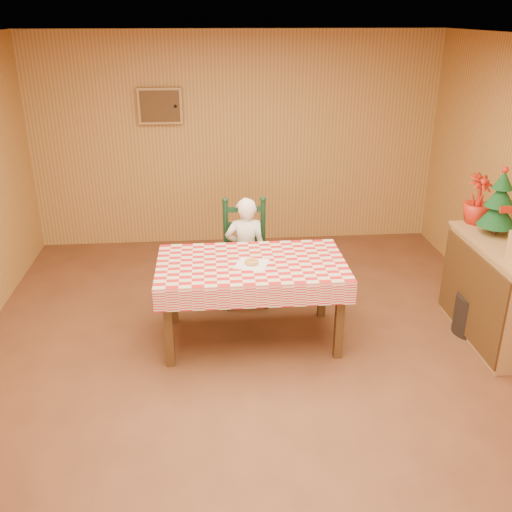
{
  "coord_description": "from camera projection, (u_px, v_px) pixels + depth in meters",
  "views": [
    {
      "loc": [
        -0.37,
        -4.03,
        2.77
      ],
      "look_at": [
        0.0,
        0.2,
        0.95
      ],
      "focal_mm": 40.0,
      "sensor_mm": 36.0,
      "label": 1
    }
  ],
  "objects": [
    {
      "name": "storage_bin",
      "position": [
        475.0,
        314.0,
        5.29
      ],
      "size": [
        0.49,
        0.49,
        0.38
      ],
      "primitive_type": "cylinder",
      "rotation": [
        0.0,
        0.0,
        -0.37
      ],
      "color": "black",
      "rests_on": "ground"
    },
    {
      "name": "shelf_unit",
      "position": [
        498.0,
        292.0,
        5.1
      ],
      "size": [
        0.54,
        1.24,
        0.93
      ],
      "color": "tan",
      "rests_on": "ground"
    },
    {
      "name": "cabin_walls",
      "position": [
        252.0,
        140.0,
        4.58
      ],
      "size": [
        5.1,
        6.05,
        2.65
      ],
      "color": "#B78542",
      "rests_on": "ground"
    },
    {
      "name": "napkin",
      "position": [
        252.0,
        264.0,
        4.91
      ],
      "size": [
        0.33,
        0.33,
        0.0
      ],
      "primitive_type": "cube",
      "rotation": [
        0.0,
        0.0,
        -0.33
      ],
      "color": "white",
      "rests_on": "dining_table"
    },
    {
      "name": "christmas_tree",
      "position": [
        499.0,
        204.0,
        5.03
      ],
      "size": [
        0.34,
        0.34,
        0.62
      ],
      "color": "#4F3115",
      "rests_on": "shelf_unit"
    },
    {
      "name": "donut",
      "position": [
        252.0,
        262.0,
        4.91
      ],
      "size": [
        0.14,
        0.14,
        0.04
      ],
      "primitive_type": "torus",
      "rotation": [
        0.0,
        0.0,
        0.2
      ],
      "color": "gold",
      "rests_on": "napkin"
    },
    {
      "name": "flower_arrangement",
      "position": [
        478.0,
        199.0,
        5.32
      ],
      "size": [
        0.35,
        0.35,
        0.47
      ],
      "primitive_type": "imported",
      "rotation": [
        0.0,
        0.0,
        0.41
      ],
      "color": "#B52110",
      "rests_on": "shelf_unit"
    },
    {
      "name": "seated_child",
      "position": [
        246.0,
        252.0,
        5.71
      ],
      "size": [
        0.41,
        0.27,
        1.12
      ],
      "primitive_type": "imported",
      "rotation": [
        0.0,
        0.0,
        3.14
      ],
      "color": "white",
      "rests_on": "ground"
    },
    {
      "name": "dining_table",
      "position": [
        251.0,
        270.0,
        4.99
      ],
      "size": [
        1.66,
        0.96,
        0.77
      ],
      "color": "#4F3115",
      "rests_on": "ground"
    },
    {
      "name": "ladder_chair",
      "position": [
        245.0,
        255.0,
        5.79
      ],
      "size": [
        0.44,
        0.4,
        1.08
      ],
      "color": "black",
      "rests_on": "ground"
    },
    {
      "name": "ground",
      "position": [
        258.0,
        368.0,
        4.81
      ],
      "size": [
        6.0,
        6.0,
        0.0
      ],
      "primitive_type": "plane",
      "color": "brown",
      "rests_on": "ground"
    }
  ]
}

